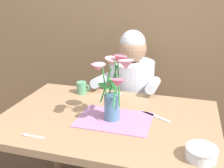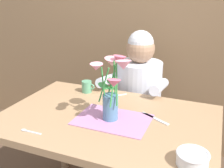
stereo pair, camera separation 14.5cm
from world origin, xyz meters
The scene contains 10 objects.
wood_panel_backdrop centered at (0.00, 1.05, 1.25)m, with size 4.00×0.10×2.50m, color brown.
dining_table centered at (0.00, 0.00, 0.64)m, with size 1.20×0.80×0.74m.
seated_person centered at (0.00, 0.62, 0.56)m, with size 0.45×0.47×1.14m.
striped_placemat centered at (0.04, -0.02, 0.74)m, with size 0.40×0.28×0.01m, color #B275A3.
flower_vase centered at (0.04, -0.02, 0.94)m, with size 0.26×0.24×0.35m.
ceramic_bowl centered at (0.49, -0.25, 0.77)m, with size 0.14×0.14×0.06m.
dinner_knife centered at (0.25, 0.08, 0.74)m, with size 0.19×0.02×0.01m, color silver.
tea_cup centered at (-0.28, 0.29, 0.78)m, with size 0.09×0.07×0.08m.
spoon_0 centered at (-0.30, -0.30, 0.74)m, with size 0.12×0.02×0.01m.
spoon_1 centered at (-0.07, 0.30, 0.74)m, with size 0.10×0.09×0.01m.
Camera 2 is at (0.53, -1.21, 1.42)m, focal length 42.31 mm.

